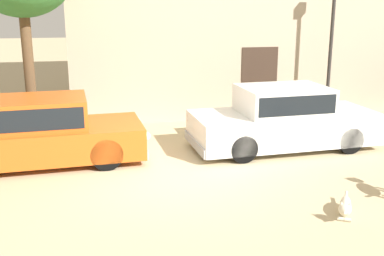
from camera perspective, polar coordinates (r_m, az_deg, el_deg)
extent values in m
plane|color=tan|center=(9.50, -2.17, -5.68)|extent=(80.00, 80.00, 0.00)
cube|color=#D15619|center=(10.53, -17.44, -1.55)|extent=(4.23, 2.01, 0.66)
cube|color=#D15619|center=(10.37, -17.94, 1.83)|extent=(1.99, 1.62, 0.62)
cube|color=black|center=(10.37, -17.94, 1.88)|extent=(1.84, 1.64, 0.43)
cube|color=#999BA0|center=(10.68, -6.33, -1.94)|extent=(0.22, 1.73, 0.20)
sphere|color=silver|center=(11.25, -6.77, 0.87)|extent=(0.20, 0.20, 0.20)
sphere|color=silver|center=(9.91, -5.60, -1.03)|extent=(0.20, 0.20, 0.20)
cylinder|color=black|center=(11.32, -10.98, -0.75)|extent=(0.68, 0.24, 0.67)
cylinder|color=black|center=(9.83, -10.30, -3.13)|extent=(0.68, 0.24, 0.67)
cube|color=silver|center=(11.30, 11.03, 0.12)|extent=(4.40, 1.97, 0.72)
cube|color=silver|center=(11.13, 10.99, 3.40)|extent=(2.06, 1.60, 0.61)
cube|color=black|center=(11.13, 11.00, 3.45)|extent=(1.90, 1.62, 0.43)
cube|color=#999BA0|center=(12.41, 19.91, -0.36)|extent=(0.21, 1.71, 0.20)
cube|color=#999BA0|center=(10.64, 0.51, -1.90)|extent=(0.21, 1.71, 0.20)
sphere|color=silver|center=(12.89, 18.48, 2.19)|extent=(0.20, 0.20, 0.20)
sphere|color=silver|center=(11.79, 22.07, 0.71)|extent=(0.20, 0.20, 0.20)
cube|color=red|center=(11.23, -0.48, 1.26)|extent=(0.05, 0.18, 0.18)
cube|color=red|center=(9.83, 1.64, -0.75)|extent=(0.05, 0.18, 0.18)
cylinder|color=black|center=(12.59, 14.81, 0.48)|extent=(0.62, 0.23, 0.61)
cylinder|color=black|center=(11.33, 18.57, -1.41)|extent=(0.62, 0.23, 0.61)
cylinder|color=black|center=(11.57, 3.55, -0.31)|extent=(0.62, 0.23, 0.61)
cylinder|color=black|center=(10.18, 6.22, -2.51)|extent=(0.62, 0.23, 0.61)
cube|color=#38281E|center=(14.08, 8.12, 5.42)|extent=(1.10, 0.02, 2.10)
cylinder|color=beige|center=(7.95, 18.36, -10.51)|extent=(0.12, 0.10, 0.06)
cylinder|color=beige|center=(7.95, 17.54, -10.44)|extent=(0.12, 0.10, 0.06)
ellipsoid|color=beige|center=(8.17, 18.08, -8.99)|extent=(0.49, 0.65, 0.26)
sphere|color=beige|center=(7.77, 18.05, -9.36)|extent=(0.20, 0.20, 0.20)
cone|color=beige|center=(7.68, 18.02, -9.77)|extent=(0.15, 0.15, 0.11)
cone|color=beige|center=(7.74, 18.55, -8.80)|extent=(0.09, 0.09, 0.09)
cone|color=beige|center=(7.74, 17.66, -8.72)|extent=(0.09, 0.09, 0.09)
cylinder|color=beige|center=(8.53, 18.18, -7.72)|extent=(0.16, 0.22, 0.08)
cylinder|color=#2D2B28|center=(13.94, 16.38, 8.29)|extent=(0.10, 0.10, 3.75)
cylinder|color=brown|center=(12.29, -19.08, 6.10)|extent=(0.26, 0.26, 3.26)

